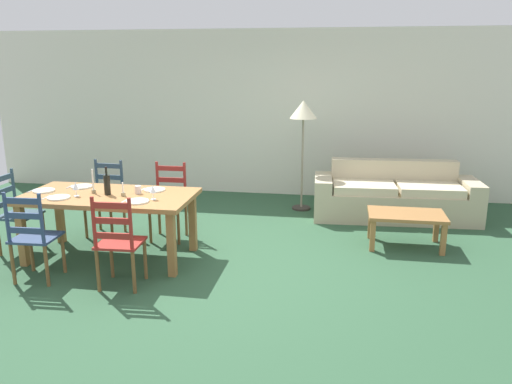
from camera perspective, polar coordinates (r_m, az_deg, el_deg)
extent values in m
cube|color=#2B5035|center=(5.62, -4.47, -8.44)|extent=(9.60, 9.60, 0.02)
cube|color=silver|center=(8.45, 0.80, 8.90)|extent=(9.60, 0.16, 2.70)
cube|color=#9E6B3A|center=(5.83, -16.42, -0.49)|extent=(1.90, 0.96, 0.05)
cube|color=#9E6B3A|center=(6.05, -25.02, -4.47)|extent=(0.08, 0.08, 0.70)
cube|color=#9E6B3A|center=(5.29, -9.56, -5.89)|extent=(0.08, 0.08, 0.70)
cube|color=#9E6B3A|center=(6.65, -21.38, -2.44)|extent=(0.08, 0.08, 0.70)
cube|color=#9E6B3A|center=(5.97, -7.20, -3.41)|extent=(0.08, 0.08, 0.70)
cube|color=navy|center=(5.60, -23.66, -4.75)|extent=(0.44, 0.42, 0.03)
cylinder|color=brown|center=(5.90, -24.12, -6.21)|extent=(0.04, 0.04, 0.43)
cylinder|color=brown|center=(5.72, -21.01, -6.51)|extent=(0.04, 0.04, 0.43)
cylinder|color=brown|center=(5.63, -25.88, -7.37)|extent=(0.04, 0.04, 0.43)
cylinder|color=brown|center=(5.45, -22.67, -7.74)|extent=(0.04, 0.04, 0.43)
cylinder|color=navy|center=(5.48, -26.45, -2.57)|extent=(0.04, 0.04, 0.50)
cylinder|color=navy|center=(5.29, -23.18, -2.78)|extent=(0.04, 0.04, 0.50)
cube|color=navy|center=(5.42, -24.70, -3.99)|extent=(0.38, 0.04, 0.06)
cube|color=navy|center=(5.38, -24.87, -2.47)|extent=(0.38, 0.04, 0.06)
cube|color=navy|center=(5.34, -25.04, -0.93)|extent=(0.38, 0.04, 0.06)
cube|color=maroon|center=(5.15, -15.11, -5.60)|extent=(0.44, 0.42, 0.03)
cylinder|color=brown|center=(5.45, -16.08, -7.15)|extent=(0.04, 0.04, 0.43)
cylinder|color=brown|center=(5.32, -12.46, -7.43)|extent=(0.04, 0.04, 0.43)
cylinder|color=brown|center=(5.16, -17.51, -8.50)|extent=(0.04, 0.04, 0.43)
cylinder|color=brown|center=(5.03, -13.71, -8.84)|extent=(0.04, 0.04, 0.43)
cylinder|color=maroon|center=(4.99, -17.94, -3.28)|extent=(0.04, 0.04, 0.50)
cylinder|color=maroon|center=(4.86, -14.06, -3.50)|extent=(0.04, 0.04, 0.50)
cube|color=maroon|center=(4.96, -15.92, -4.82)|extent=(0.38, 0.04, 0.06)
cube|color=maroon|center=(4.92, -16.04, -3.17)|extent=(0.38, 0.04, 0.06)
cube|color=maroon|center=(4.88, -16.16, -1.49)|extent=(0.38, 0.04, 0.06)
cube|color=#2D4255|center=(6.71, -16.86, -1.04)|extent=(0.44, 0.42, 0.03)
cylinder|color=brown|center=(6.55, -16.07, -3.47)|extent=(0.04, 0.04, 0.43)
cylinder|color=brown|center=(6.73, -18.76, -3.20)|extent=(0.04, 0.04, 0.43)
cylinder|color=brown|center=(6.83, -14.71, -2.63)|extent=(0.04, 0.04, 0.43)
cylinder|color=brown|center=(7.01, -17.32, -2.40)|extent=(0.04, 0.04, 0.43)
cylinder|color=#2D4255|center=(6.71, -14.97, 1.40)|extent=(0.04, 0.04, 0.50)
cylinder|color=#2D4255|center=(6.88, -17.63, 1.53)|extent=(0.04, 0.04, 0.50)
cube|color=#2D4255|center=(6.82, -16.24, 0.40)|extent=(0.38, 0.05, 0.06)
cube|color=#2D4255|center=(6.79, -16.33, 1.63)|extent=(0.38, 0.05, 0.06)
cube|color=#2D4255|center=(6.76, -16.42, 2.87)|extent=(0.38, 0.05, 0.06)
cube|color=maroon|center=(6.37, -9.98, -1.47)|extent=(0.43, 0.41, 0.03)
cylinder|color=brown|center=(6.22, -8.79, -4.00)|extent=(0.04, 0.04, 0.43)
cylinder|color=brown|center=(6.34, -11.91, -3.81)|extent=(0.04, 0.04, 0.43)
cylinder|color=brown|center=(6.53, -7.92, -3.07)|extent=(0.04, 0.04, 0.43)
cylinder|color=brown|center=(6.64, -10.91, -2.91)|extent=(0.04, 0.04, 0.43)
cylinder|color=maroon|center=(6.40, -8.08, 1.14)|extent=(0.04, 0.04, 0.50)
cylinder|color=maroon|center=(6.51, -11.12, 1.23)|extent=(0.04, 0.04, 0.50)
cube|color=maroon|center=(6.49, -9.56, 0.07)|extent=(0.38, 0.03, 0.06)
cube|color=maroon|center=(6.45, -9.62, 1.36)|extent=(0.38, 0.03, 0.06)
cube|color=maroon|center=(6.42, -9.67, 2.66)|extent=(0.38, 0.03, 0.06)
cube|color=#2C4655|center=(6.48, -25.26, -2.39)|extent=(0.41, 0.43, 0.03)
cylinder|color=brown|center=(6.59, -22.93, -3.97)|extent=(0.04, 0.04, 0.43)
cylinder|color=brown|center=(6.31, -24.73, -4.96)|extent=(0.04, 0.04, 0.43)
cylinder|color=brown|center=(6.78, -25.33, -3.72)|extent=(0.04, 0.04, 0.43)
cylinder|color=#2C4655|center=(6.65, -25.78, 0.32)|extent=(0.04, 0.04, 0.50)
cube|color=#2C4655|center=(6.55, -26.58, -1.17)|extent=(0.03, 0.38, 0.06)
cube|color=#2C4655|center=(6.51, -26.73, 0.10)|extent=(0.03, 0.38, 0.06)
cube|color=#2C4655|center=(6.48, -26.88, 1.39)|extent=(0.03, 0.38, 0.06)
cylinder|color=white|center=(5.83, -21.49, -0.59)|extent=(0.24, 0.24, 0.02)
cube|color=silver|center=(5.91, -22.73, -0.58)|extent=(0.02, 0.17, 0.01)
cylinder|color=white|center=(5.42, -13.29, -1.03)|extent=(0.24, 0.24, 0.02)
cube|color=silver|center=(5.48, -14.74, -1.02)|extent=(0.02, 0.17, 0.01)
cylinder|color=white|center=(6.24, -19.17, 0.58)|extent=(0.24, 0.24, 0.02)
cube|color=silver|center=(6.32, -20.36, 0.58)|extent=(0.03, 0.17, 0.01)
cylinder|color=white|center=(5.87, -11.43, 0.25)|extent=(0.24, 0.24, 0.02)
cube|color=silver|center=(5.93, -12.78, 0.25)|extent=(0.02, 0.17, 0.01)
cylinder|color=white|center=(6.20, -22.94, 0.14)|extent=(0.24, 0.24, 0.02)
cube|color=silver|center=(6.29, -24.09, 0.14)|extent=(0.02, 0.17, 0.01)
cylinder|color=black|center=(5.79, -16.54, 0.77)|extent=(0.07, 0.07, 0.22)
cylinder|color=black|center=(5.76, -16.64, 2.22)|extent=(0.02, 0.02, 0.08)
cylinder|color=black|center=(5.75, -16.68, 2.68)|extent=(0.03, 0.03, 0.02)
cylinder|color=white|center=(5.85, -19.70, -0.43)|extent=(0.06, 0.06, 0.01)
cylinder|color=white|center=(5.84, -19.73, -0.07)|extent=(0.01, 0.01, 0.07)
cone|color=white|center=(5.82, -19.79, 0.66)|extent=(0.06, 0.06, 0.08)
cylinder|color=white|center=(5.49, -11.57, -0.81)|extent=(0.06, 0.06, 0.01)
cylinder|color=white|center=(5.48, -11.59, -0.43)|extent=(0.01, 0.01, 0.07)
cone|color=white|center=(5.46, -11.63, 0.36)|extent=(0.06, 0.06, 0.08)
cylinder|color=beige|center=(5.76, -13.24, 0.25)|extent=(0.07, 0.07, 0.09)
cylinder|color=#998C66|center=(5.92, -17.93, 0.06)|extent=(0.05, 0.05, 0.04)
cylinder|color=white|center=(5.89, -18.04, 1.36)|extent=(0.02, 0.02, 0.24)
cylinder|color=#998C66|center=(5.70, -14.81, -0.25)|extent=(0.05, 0.05, 0.04)
cylinder|color=white|center=(5.68, -14.86, 0.51)|extent=(0.02, 0.02, 0.12)
cube|color=#BBAE8C|center=(7.45, 15.42, -1.40)|extent=(1.84, 0.89, 0.40)
cube|color=#BBAE8C|center=(7.69, 15.21, 0.64)|extent=(1.81, 0.29, 0.80)
cube|color=#BBAE8C|center=(7.65, 23.04, -0.94)|extent=(0.28, 0.81, 0.58)
cube|color=#BBAE8C|center=(7.34, 7.58, -0.51)|extent=(0.28, 0.81, 0.58)
cube|color=beige|center=(7.42, 19.05, 0.34)|extent=(0.89, 0.68, 0.12)
cube|color=beige|center=(7.28, 12.12, 0.55)|extent=(0.89, 0.68, 0.12)
cube|color=#9E6B3A|center=(6.30, 16.72, -2.49)|extent=(0.90, 0.56, 0.04)
cube|color=#9E6B3A|center=(6.11, 13.09, -4.86)|extent=(0.06, 0.06, 0.38)
cube|color=#9E6B3A|center=(6.21, 20.49, -5.08)|extent=(0.06, 0.06, 0.38)
cube|color=#9E6B3A|center=(6.54, 12.87, -3.54)|extent=(0.06, 0.06, 0.38)
cube|color=#9E6B3A|center=(6.64, 19.79, -3.77)|extent=(0.06, 0.06, 0.38)
cylinder|color=#332D28|center=(7.72, 5.14, -1.81)|extent=(0.28, 0.28, 0.03)
cylinder|color=gray|center=(7.55, 5.26, 3.22)|extent=(0.03, 0.03, 1.35)
cone|color=beige|center=(7.44, 5.41, 9.32)|extent=(0.40, 0.40, 0.26)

